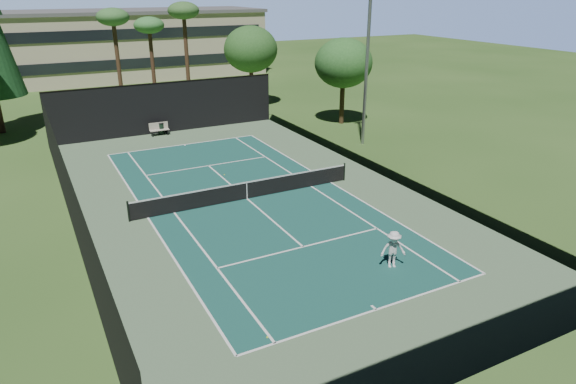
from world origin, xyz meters
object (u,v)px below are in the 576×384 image
tennis_net (247,190)px  tennis_ball_c (281,178)px  player (393,249)px  tennis_ball_a (267,337)px  park_bench (159,129)px  trash_bin (161,128)px  tennis_ball_d (151,180)px  tennis_ball_b (224,175)px

tennis_net → tennis_ball_c: bearing=32.9°
player → tennis_ball_a: bearing=-142.9°
park_bench → trash_bin: bearing=49.0°
tennis_ball_c → tennis_ball_d: (-7.17, 3.43, 0.00)m
trash_bin → tennis_ball_c: bearing=-74.2°
tennis_ball_c → tennis_ball_d: size_ratio=0.89×
tennis_ball_b → trash_bin: (-0.99, 11.39, 0.44)m
tennis_ball_d → park_bench: park_bench is taller
player → park_bench: 25.24m
tennis_ball_a → tennis_net: bearing=69.9°
tennis_ball_c → trash_bin: 14.13m
park_bench → trash_bin: (0.22, 0.26, -0.07)m
tennis_ball_b → park_bench: park_bench is taller
tennis_ball_c → tennis_ball_b: bearing=142.3°
tennis_net → tennis_ball_c: (3.13, 2.03, -0.52)m
tennis_net → tennis_ball_b: tennis_net is taller
tennis_ball_d → tennis_ball_b: bearing=-15.8°
trash_bin → tennis_net: bearing=-87.4°
tennis_ball_a → tennis_ball_c: 15.40m
tennis_ball_a → tennis_ball_d: size_ratio=1.02×
tennis_ball_a → tennis_ball_d: 16.96m
tennis_ball_c → tennis_ball_a: bearing=-118.5°
player → trash_bin: (-3.18, 25.27, -0.34)m
tennis_ball_a → tennis_ball_d: tennis_ball_a is taller
player → tennis_ball_d: 16.46m
tennis_ball_d → tennis_net: bearing=-53.5°
tennis_ball_a → tennis_ball_b: bearing=74.1°
tennis_net → tennis_ball_a: size_ratio=166.99×
tennis_net → tennis_ball_d: size_ratio=170.21×
player → tennis_ball_a: 6.98m
tennis_ball_c → tennis_ball_d: 7.95m
tennis_ball_b → trash_bin: 11.44m
tennis_net → tennis_ball_a: tennis_net is taller
tennis_net → tennis_ball_d: tennis_net is taller
tennis_ball_a → park_bench: park_bench is taller
player → tennis_ball_b: bearing=120.5°
tennis_ball_b → trash_bin: trash_bin is taller
tennis_ball_d → park_bench: (3.10, 9.91, 0.51)m
tennis_ball_b → tennis_ball_d: (-4.32, 1.22, 0.00)m
tennis_ball_a → tennis_ball_b: 16.37m
tennis_net → tennis_ball_a: (-4.21, -11.51, -0.52)m
trash_bin → park_bench: bearing=-131.0°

